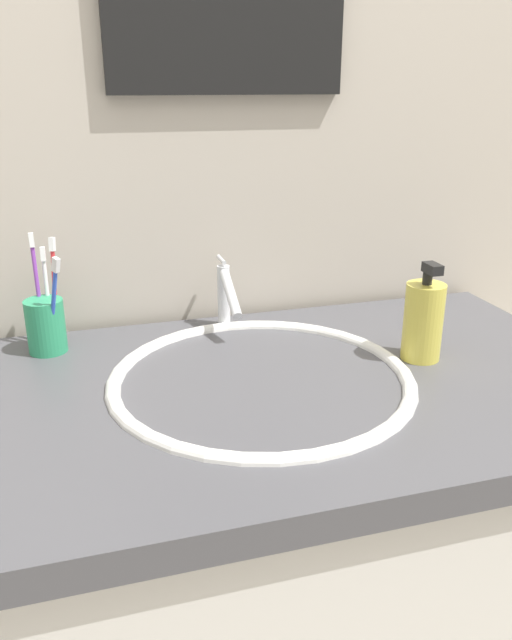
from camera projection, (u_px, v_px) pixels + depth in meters
tiled_wall_back at (225, 142)px, 1.18m from camera, size 2.29×0.04×2.40m
vanity_counter at (278, 596)px, 1.14m from camera, size 1.09×0.63×0.86m
sink_basin at (261, 396)px, 1.00m from camera, size 0.49×0.49×0.09m
faucet at (226, 293)px, 1.18m from camera, size 0.02×0.15×0.13m
toothbrush_cup at (46, 326)px, 1.08m from camera, size 0.07×0.07×0.09m
toothbrush_white at (47, 290)px, 1.09m from camera, size 0.01×0.03×0.17m
toothbrush_purple at (37, 283)px, 1.08m from camera, size 0.01×0.03×0.20m
toothbrush_red at (54, 284)px, 1.09m from camera, size 0.02×0.04×0.19m
toothbrush_blue at (54, 300)px, 1.04m from camera, size 0.04×0.05×0.17m
soap_dispenser at (423, 321)px, 1.05m from camera, size 0.07×0.07×0.17m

